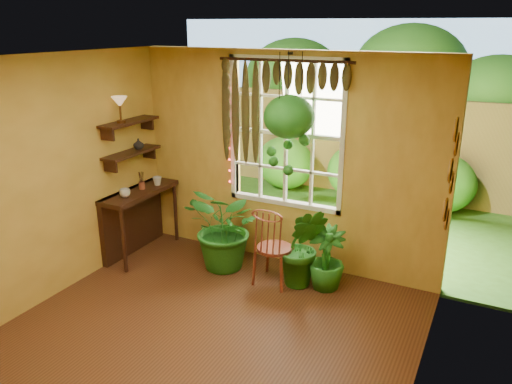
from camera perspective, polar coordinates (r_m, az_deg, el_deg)
floor at (r=5.03m, az=-7.85°, el=-17.87°), size 4.50×4.50×0.00m
ceiling at (r=4.06m, az=-9.57°, el=14.45°), size 4.50×4.50×0.00m
wall_back at (r=6.24m, az=3.29°, el=3.48°), size 4.00×0.00×4.00m
wall_left at (r=5.71m, az=-25.29°, el=0.23°), size 0.00×4.50×4.50m
wall_right at (r=3.68m, az=18.12°, el=-8.64°), size 0.00×4.50×4.50m
window at (r=6.18m, az=3.47°, el=6.68°), size 1.52×0.10×1.86m
valance_vine at (r=6.01m, az=2.35°, el=11.93°), size 1.70×0.12×1.10m
string_lights at (r=6.43m, az=-3.13°, el=7.59°), size 0.03×0.03×1.54m
wall_plates at (r=5.28m, az=21.32°, el=1.64°), size 0.04×0.32×1.10m
counter_ledge at (r=6.94m, az=-13.68°, el=-2.39°), size 0.40×1.20×0.90m
shelf_lower at (r=6.67m, az=-14.01°, el=4.38°), size 0.25×0.90×0.04m
shelf_upper at (r=6.58m, az=-14.28°, el=7.76°), size 0.25×0.90×0.04m
backyard at (r=10.51m, az=14.78°, el=8.77°), size 14.00×10.00×12.00m
windsor_chair at (r=6.00m, az=1.97°, el=-7.55°), size 0.44×0.46×1.14m
potted_plant_left at (r=6.26m, az=-3.37°, el=-4.15°), size 1.26×1.19×1.11m
potted_plant_mid at (r=5.90m, az=5.37°, el=-6.24°), size 0.64×0.56×1.01m
potted_plant_right at (r=5.94m, az=8.04°, el=-7.50°), size 0.51×0.51×0.76m
hanging_basket at (r=5.72m, az=3.78°, el=7.86°), size 0.58×0.58×1.36m
cup_a at (r=6.51m, az=-14.75°, el=-0.11°), size 0.15×0.15×0.11m
cup_b at (r=6.90m, az=-11.22°, el=1.24°), size 0.16×0.16×0.11m
brush_jar at (r=6.76m, az=-12.96°, el=1.28°), size 0.08×0.08×0.29m
shelf_vase at (r=6.74m, az=-13.28°, el=5.37°), size 0.15×0.15×0.14m
tiffany_lamp at (r=6.41m, az=-15.32°, el=9.74°), size 0.20×0.20×0.33m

